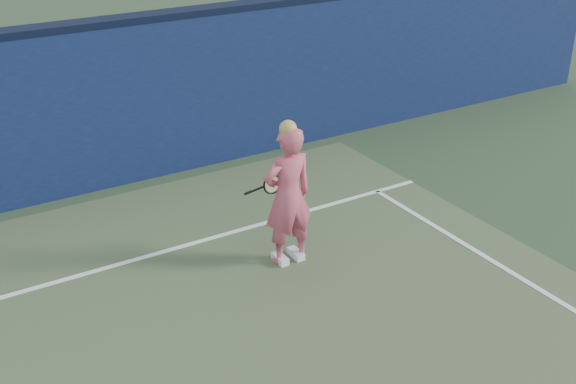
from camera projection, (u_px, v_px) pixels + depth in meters
backstop_wall at (10, 125)px, 10.40m from camera, size 24.00×0.40×2.50m
player at (288, 196)px, 9.02m from camera, size 0.68×0.45×1.93m
racket at (270, 185)px, 9.33m from camera, size 0.50×0.16×0.27m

